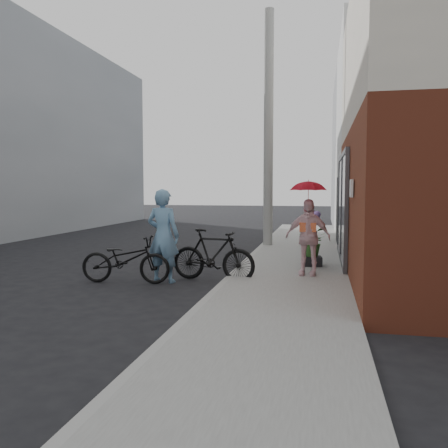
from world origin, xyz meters
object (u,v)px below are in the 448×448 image
(officer, at_px, (163,236))
(kimono_woman, at_px, (308,237))
(utility_pole, at_px, (269,131))
(planter, at_px, (313,261))
(bike_right, at_px, (213,255))
(bike_left, at_px, (126,259))

(officer, distance_m, kimono_woman, 2.82)
(utility_pole, bearing_deg, officer, -104.66)
(utility_pole, height_order, planter, utility_pole)
(bike_right, xyz_separation_m, planter, (1.89, 1.51, -0.29))
(bike_left, bearing_deg, officer, -74.45)
(officer, bearing_deg, bike_left, 27.54)
(kimono_woman, xyz_separation_m, planter, (0.08, 1.14, -0.64))
(utility_pole, relative_size, bike_left, 4.03)
(officer, distance_m, bike_right, 1.05)
(utility_pole, xyz_separation_m, officer, (-1.42, -5.43, -2.60))
(utility_pole, relative_size, bike_right, 4.10)
(bike_left, distance_m, bike_right, 1.69)
(officer, relative_size, planter, 4.67)
(bike_right, relative_size, planter, 4.41)
(officer, xyz_separation_m, bike_right, (0.92, 0.31, -0.39))
(utility_pole, distance_m, planter, 5.07)
(bike_left, relative_size, kimono_woman, 1.16)
(bike_left, height_order, planter, bike_left)
(utility_pole, relative_size, officer, 3.88)
(officer, height_order, planter, officer)
(officer, relative_size, bike_right, 1.06)
(bike_right, xyz_separation_m, kimono_woman, (1.81, 0.37, 0.35))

